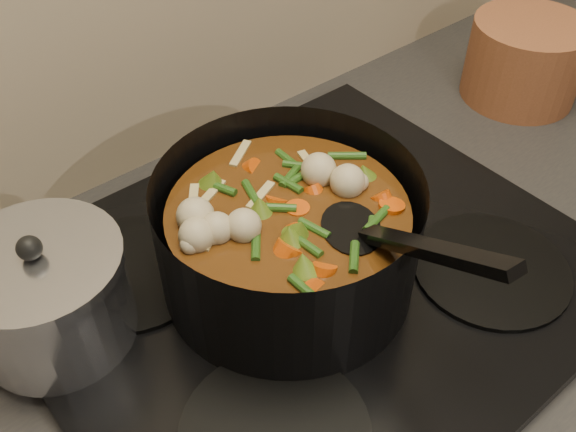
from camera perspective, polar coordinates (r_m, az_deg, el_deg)
stovetop at (r=0.75m, az=2.19°, el=-5.38°), size 0.62×0.54×0.03m
stockpot at (r=0.69m, az=0.04°, el=-1.93°), size 0.35×0.42×0.21m
saucepan at (r=0.69m, az=-20.55°, el=-6.61°), size 0.17×0.17×0.14m
terracotta_crock at (r=1.10m, az=20.28°, el=12.85°), size 0.21×0.21×0.13m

